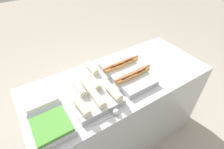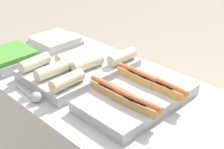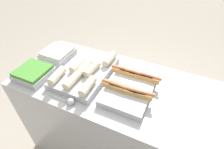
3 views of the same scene
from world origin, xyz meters
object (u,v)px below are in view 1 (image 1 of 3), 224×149
Objects in this scene: tray_wraps at (89,89)px; serving_spoon_near at (114,113)px; tray_side_back at (39,99)px; tray_hotdogs at (126,72)px; tray_side_front at (52,127)px.

tray_wraps is 0.29m from serving_spoon_near.
tray_hotdogs is at bearing -8.16° from tray_side_back.
tray_side_back is (0.00, 0.29, 0.00)m from tray_side_front.
tray_wraps is 2.18× the size of tray_side_back.
tray_side_back is at bearing 161.61° from tray_wraps.
tray_wraps is 0.37m from tray_side_back.
tray_side_front is at bearing 164.58° from serving_spoon_near.
tray_hotdogs is 0.37m from tray_wraps.
tray_wraps reaches higher than tray_hotdogs.
tray_side_back is 1.18× the size of serving_spoon_near.
tray_side_front reaches higher than serving_spoon_near.
tray_hotdogs reaches higher than serving_spoon_near.
tray_wraps is 2.18× the size of tray_side_front.
serving_spoon_near is (0.40, -0.40, -0.02)m from tray_side_back.
tray_side_front and tray_side_back have the same top height.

